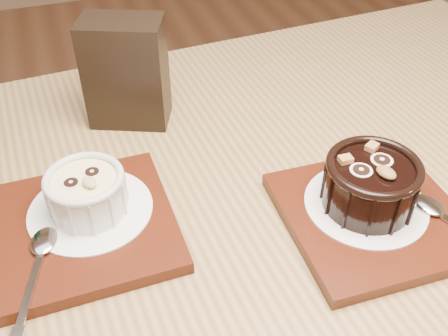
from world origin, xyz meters
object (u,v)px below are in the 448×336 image
object	(u,v)px
tray_right	(372,216)
condiment_stand	(126,73)
ramekin_dark	(371,182)
table	(241,279)
ramekin_white	(86,191)
tray_left	(86,227)

from	to	relation	value
tray_right	condiment_stand	world-z (taller)	condiment_stand
ramekin_dark	table	bearing A→B (deg)	153.51
table	ramekin_dark	size ratio (longest dim) A/B	12.73
ramekin_white	condiment_stand	size ratio (longest dim) A/B	0.58
table	ramekin_dark	xyz separation A→B (m)	(0.13, -0.03, 0.14)
ramekin_white	tray_right	xyz separation A→B (m)	(0.28, -0.10, -0.03)
table	tray_right	distance (m)	0.17
tray_right	ramekin_white	bearing A→B (deg)	160.78
ramekin_white	condiment_stand	distance (m)	0.19
table	ramekin_white	distance (m)	0.21
ramekin_dark	condiment_stand	size ratio (longest dim) A/B	0.70
table	ramekin_white	bearing A→B (deg)	158.40
table	tray_right	size ratio (longest dim) A/B	6.94
ramekin_dark	condiment_stand	world-z (taller)	condiment_stand
condiment_stand	ramekin_white	bearing A→B (deg)	-113.97
tray_left	ramekin_white	size ratio (longest dim) A/B	2.21
tray_right	ramekin_dark	bearing A→B (deg)	101.62
tray_left	tray_right	xyz separation A→B (m)	(0.29, -0.08, 0.00)
ramekin_white	ramekin_dark	world-z (taller)	ramekin_dark
ramekin_white	ramekin_dark	size ratio (longest dim) A/B	0.83
ramekin_white	condiment_stand	world-z (taller)	condiment_stand
ramekin_dark	condiment_stand	distance (m)	0.33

